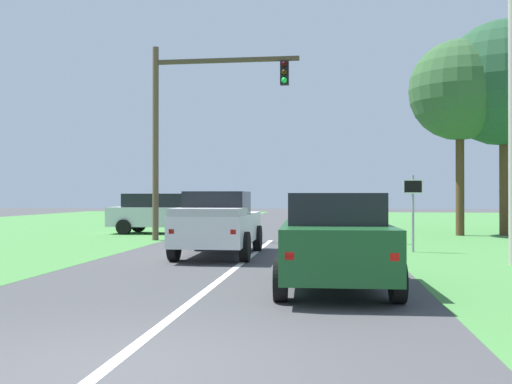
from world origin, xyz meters
TOP-DOWN VIEW (x-y plane):
  - ground_plane at (0.00, 9.25)m, footprint 120.00×120.00m
  - red_suv_near at (2.34, 5.38)m, footprint 2.27×4.48m
  - pickup_truck_lead at (-0.92, 10.68)m, footprint 2.19×4.92m
  - traffic_light at (-3.07, 16.05)m, footprint 5.73×0.40m
  - keep_moving_sign at (4.81, 12.53)m, footprint 0.60×0.09m
  - oak_tree_right at (7.89, 20.22)m, footprint 4.37×4.37m
  - crossing_suv_far at (-5.41, 19.79)m, footprint 4.69×2.16m
  - extra_tree_1 at (9.77, 20.42)m, footprint 5.43×5.43m

SIDE VIEW (x-z plane):
  - ground_plane at x=0.00m, z-range 0.00..0.00m
  - pickup_truck_lead at x=-0.92m, z-range 0.02..1.88m
  - crossing_suv_far at x=-5.41m, z-range 0.04..1.87m
  - red_suv_near at x=2.34m, z-range 0.06..1.85m
  - keep_moving_sign at x=4.81m, z-range 0.34..2.71m
  - traffic_light at x=-3.07m, z-range 1.09..8.63m
  - oak_tree_right at x=7.89m, z-range 2.05..10.58m
  - extra_tree_1 at x=9.77m, z-range 1.95..11.30m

